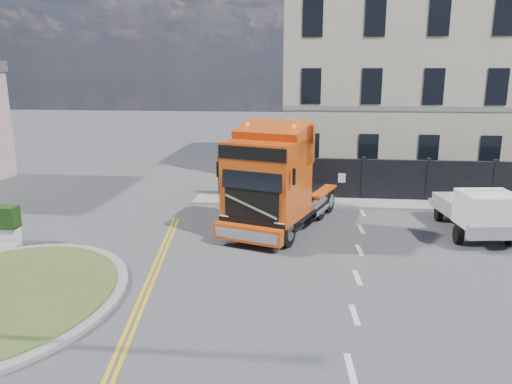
# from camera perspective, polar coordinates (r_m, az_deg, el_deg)

# --- Properties ---
(ground) EXTENTS (120.00, 120.00, 0.00)m
(ground) POSITION_cam_1_polar(r_m,az_deg,el_deg) (15.96, 0.65, -8.74)
(ground) COLOR #424244
(ground) RESTS_ON ground
(hoarding_fence) EXTENTS (18.80, 0.25, 2.00)m
(hoarding_fence) POSITION_cam_1_polar(r_m,az_deg,el_deg) (24.77, 17.98, 1.19)
(hoarding_fence) COLOR black
(hoarding_fence) RESTS_ON ground
(georgian_building) EXTENTS (12.30, 10.30, 12.80)m
(georgian_building) POSITION_cam_1_polar(r_m,az_deg,el_deg) (31.52, 14.86, 12.73)
(georgian_building) COLOR beige
(georgian_building) RESTS_ON ground
(pavement_far) EXTENTS (20.00, 1.60, 0.12)m
(pavement_far) POSITION_cam_1_polar(r_m,az_deg,el_deg) (24.02, 16.95, -1.42)
(pavement_far) COLOR gray
(pavement_far) RESTS_ON ground
(truck) EXTENTS (4.66, 7.33, 4.12)m
(truck) POSITION_cam_1_polar(r_m,az_deg,el_deg) (19.06, 2.08, 0.83)
(truck) COLOR black
(truck) RESTS_ON ground
(flatbed_pickup) EXTENTS (2.40, 4.78, 1.90)m
(flatbed_pickup) POSITION_cam_1_polar(r_m,az_deg,el_deg) (20.04, 24.36, -2.18)
(flatbed_pickup) COLOR gray
(flatbed_pickup) RESTS_ON ground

